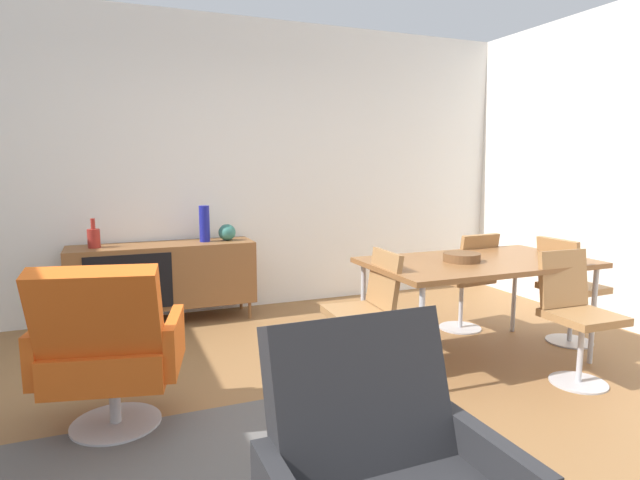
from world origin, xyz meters
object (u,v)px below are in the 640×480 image
sideboard (164,275)px  dining_chair_front_right (576,311)px  vase_sculptural_dark (94,237)px  dining_table (477,266)px  vase_cobalt (227,232)px  dining_chair_near_window (367,309)px  vase_ceramic_small (204,224)px  dining_chair_far_end (568,286)px  wooden_bowl_on_table (462,257)px  dining_chair_back_right (467,277)px  lounge_chair_red (108,348)px

sideboard → dining_chair_front_right: 3.33m
sideboard → vase_sculptural_dark: bearing=179.8°
vase_sculptural_dark → dining_table: 3.13m
dining_table → vase_cobalt: bearing=128.9°
vase_cobalt → dining_chair_near_window: 1.89m
sideboard → vase_cobalt: bearing=0.2°
sideboard → vase_ceramic_small: 0.59m
dining_chair_far_end → wooden_bowl_on_table: bearing=179.9°
vase_cobalt → dining_table: (1.44, -1.78, -0.10)m
vase_cobalt → dining_chair_near_window: vase_cobalt is taller
vase_sculptural_dark → wooden_bowl_on_table: vase_sculptural_dark is taller
wooden_bowl_on_table → dining_chair_far_end: 1.07m
dining_chair_front_right → dining_chair_back_right: (0.00, 1.12, 0.00)m
vase_cobalt → dining_table: 2.29m
dining_chair_front_right → lounge_chair_red: size_ratio=0.90×
dining_chair_near_window → dining_chair_far_end: bearing=0.0°
dining_table → lounge_chair_red: lounge_chair_red is taller
wooden_bowl_on_table → lounge_chair_red: 2.36m
vase_sculptural_dark → dining_chair_near_window: size_ratio=0.29×
vase_ceramic_small → lounge_chair_red: vase_ceramic_small is taller
wooden_bowl_on_table → dining_chair_far_end: (1.03, -0.00, -0.30)m
wooden_bowl_on_table → vase_ceramic_small: bearing=130.1°
dining_chair_far_end → vase_sculptural_dark: bearing=152.8°
dining_chair_near_window → dining_chair_back_right: bearing=24.3°
vase_ceramic_small → dining_chair_front_right: (1.99, -2.34, -0.42)m
vase_sculptural_dark → dining_chair_front_right: vase_sculptural_dark is taller
dining_table → dining_chair_far_end: (0.89, -0.00, -0.23)m
sideboard → dining_chair_front_right: dining_chair_front_right is taller
vase_cobalt → dining_chair_front_right: size_ratio=0.18×
vase_ceramic_small → dining_chair_back_right: 2.38m
vase_sculptural_dark → lounge_chair_red: 1.94m
dining_table → dining_chair_far_end: bearing=-0.1°
dining_chair_back_right → dining_chair_front_right: bearing=-90.1°
dining_chair_front_right → vase_sculptural_dark: bearing=141.4°
dining_table → dining_chair_front_right: (0.35, -0.56, -0.23)m
dining_table → lounge_chair_red: size_ratio=1.69×
vase_sculptural_dark → dining_table: bearing=-34.7°
dining_table → dining_chair_near_window: bearing=-179.8°
vase_sculptural_dark → dining_chair_back_right: bearing=-22.6°
vase_sculptural_dark → dining_chair_near_window: vase_sculptural_dark is taller
sideboard → vase_sculptural_dark: 0.67m
dining_table → dining_chair_back_right: bearing=57.6°
sideboard → dining_chair_near_window: bearing=-57.6°
dining_table → lounge_chair_red: (-2.48, -0.13, -0.23)m
vase_sculptural_dark → dining_chair_back_right: 3.19m
dining_chair_near_window → dining_chair_front_right: (1.24, -0.56, 0.00)m
vase_sculptural_dark → dining_chair_far_end: vase_sculptural_dark is taller
vase_sculptural_dark → dining_chair_far_end: (3.46, -1.78, -0.34)m
vase_ceramic_small → dining_chair_front_right: 3.10m
vase_cobalt → dining_chair_back_right: size_ratio=0.18×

